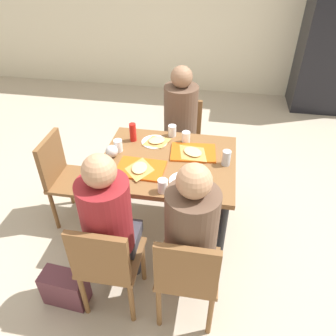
{
  "coord_description": "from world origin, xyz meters",
  "views": [
    {
      "loc": [
        0.35,
        -2.07,
        2.27
      ],
      "look_at": [
        0.0,
        0.0,
        0.69
      ],
      "focal_mm": 35.16,
      "sensor_mm": 36.0,
      "label": 1
    }
  ],
  "objects_px": {
    "plastic_cup_c": "(118,146)",
    "condiment_bottle": "(133,132)",
    "soda_can": "(226,158)",
    "handbag": "(65,288)",
    "person_far_side": "(180,121)",
    "plastic_cup_d": "(186,137)",
    "chair_left_end": "(65,174)",
    "person_in_red": "(109,219)",
    "pizza_slice_b": "(193,152)",
    "tray_red_near": "(141,169)",
    "pizza_slice_c": "(157,141)",
    "pizza_slice_a": "(140,168)",
    "main_table": "(168,171)",
    "paper_plate_near_edge": "(184,181)",
    "foil_bundle": "(112,151)",
    "chair_near_right": "(187,273)",
    "paper_plate_center": "(154,142)",
    "tray_red_far": "(193,152)",
    "chair_near_left": "(107,262)",
    "plastic_cup_a": "(172,131)",
    "drink_fridge": "(329,42)",
    "person_in_brown_jacket": "(192,230)",
    "chair_far_side": "(181,135)",
    "plastic_cup_b": "(163,186)"
  },
  "relations": [
    {
      "from": "person_far_side",
      "to": "pizza_slice_b",
      "type": "distance_m",
      "value": 0.6
    },
    {
      "from": "condiment_bottle",
      "to": "chair_near_right",
      "type": "bearing_deg",
      "value": -60.33
    },
    {
      "from": "chair_near_left",
      "to": "drink_fridge",
      "type": "distance_m",
      "value": 4.21
    },
    {
      "from": "tray_red_near",
      "to": "plastic_cup_d",
      "type": "distance_m",
      "value": 0.53
    },
    {
      "from": "soda_can",
      "to": "handbag",
      "type": "height_order",
      "value": "soda_can"
    },
    {
      "from": "person_far_side",
      "to": "chair_near_left",
      "type": "bearing_deg",
      "value": -99.93
    },
    {
      "from": "chair_near_right",
      "to": "paper_plate_center",
      "type": "height_order",
      "value": "chair_near_right"
    },
    {
      "from": "tray_red_near",
      "to": "pizza_slice_a",
      "type": "xyz_separation_m",
      "value": [
        -0.0,
        -0.02,
        0.02
      ]
    },
    {
      "from": "plastic_cup_d",
      "to": "handbag",
      "type": "relative_size",
      "value": 0.31
    },
    {
      "from": "paper_plate_center",
      "to": "paper_plate_near_edge",
      "type": "xyz_separation_m",
      "value": [
        0.32,
        -0.48,
        0.0
      ]
    },
    {
      "from": "person_in_brown_jacket",
      "to": "tray_red_far",
      "type": "xyz_separation_m",
      "value": [
        -0.08,
        0.81,
        0.02
      ]
    },
    {
      "from": "main_table",
      "to": "pizza_slice_a",
      "type": "relative_size",
      "value": 4.55
    },
    {
      "from": "chair_near_left",
      "to": "pizza_slice_a",
      "type": "height_order",
      "value": "chair_near_left"
    },
    {
      "from": "person_far_side",
      "to": "plastic_cup_d",
      "type": "height_order",
      "value": "person_far_side"
    },
    {
      "from": "tray_red_near",
      "to": "condiment_bottle",
      "type": "relative_size",
      "value": 2.25
    },
    {
      "from": "chair_left_end",
      "to": "chair_near_left",
      "type": "bearing_deg",
      "value": -51.8
    },
    {
      "from": "person_in_brown_jacket",
      "to": "plastic_cup_d",
      "type": "height_order",
      "value": "person_in_brown_jacket"
    },
    {
      "from": "chair_far_side",
      "to": "chair_left_end",
      "type": "height_order",
      "value": "same"
    },
    {
      "from": "pizza_slice_a",
      "to": "chair_left_end",
      "type": "bearing_deg",
      "value": 166.63
    },
    {
      "from": "tray_red_near",
      "to": "pizza_slice_c",
      "type": "relative_size",
      "value": 1.45
    },
    {
      "from": "plastic_cup_c",
      "to": "person_in_red",
      "type": "bearing_deg",
      "value": -78.07
    },
    {
      "from": "chair_near_left",
      "to": "pizza_slice_a",
      "type": "bearing_deg",
      "value": 83.31
    },
    {
      "from": "plastic_cup_b",
      "to": "plastic_cup_c",
      "type": "bearing_deg",
      "value": 135.6
    },
    {
      "from": "chair_near_right",
      "to": "handbag",
      "type": "xyz_separation_m",
      "value": [
        -0.88,
        -0.02,
        -0.36
      ]
    },
    {
      "from": "chair_left_end",
      "to": "person_in_red",
      "type": "relative_size",
      "value": 0.68
    },
    {
      "from": "pizza_slice_b",
      "to": "plastic_cup_a",
      "type": "height_order",
      "value": "plastic_cup_a"
    },
    {
      "from": "main_table",
      "to": "paper_plate_near_edge",
      "type": "distance_m",
      "value": 0.31
    },
    {
      "from": "chair_near_right",
      "to": "foil_bundle",
      "type": "bearing_deg",
      "value": 131.63
    },
    {
      "from": "person_in_red",
      "to": "person_far_side",
      "type": "xyz_separation_m",
      "value": [
        0.26,
        1.36,
        0.0
      ]
    },
    {
      "from": "paper_plate_near_edge",
      "to": "person_in_red",
      "type": "bearing_deg",
      "value": -133.72
    },
    {
      "from": "person_far_side",
      "to": "paper_plate_center",
      "type": "xyz_separation_m",
      "value": [
        -0.16,
        -0.44,
        0.02
      ]
    },
    {
      "from": "drink_fridge",
      "to": "chair_near_right",
      "type": "bearing_deg",
      "value": -111.93
    },
    {
      "from": "person_in_brown_jacket",
      "to": "plastic_cup_a",
      "type": "distance_m",
      "value": 1.1
    },
    {
      "from": "chair_near_left",
      "to": "pizza_slice_c",
      "type": "distance_m",
      "value": 1.1
    },
    {
      "from": "plastic_cup_c",
      "to": "condiment_bottle",
      "type": "relative_size",
      "value": 0.62
    },
    {
      "from": "plastic_cup_c",
      "to": "handbag",
      "type": "xyz_separation_m",
      "value": [
        -0.19,
        -0.9,
        -0.67
      ]
    },
    {
      "from": "plastic_cup_d",
      "to": "paper_plate_near_edge",
      "type": "bearing_deg",
      "value": -84.28
    },
    {
      "from": "paper_plate_near_edge",
      "to": "plastic_cup_a",
      "type": "xyz_separation_m",
      "value": [
        -0.18,
        0.61,
        0.05
      ]
    },
    {
      "from": "plastic_cup_d",
      "to": "foil_bundle",
      "type": "height_order",
      "value": "same"
    },
    {
      "from": "person_in_red",
      "to": "pizza_slice_a",
      "type": "bearing_deg",
      "value": 81.5
    },
    {
      "from": "paper_plate_center",
      "to": "plastic_cup_c",
      "type": "bearing_deg",
      "value": -146.34
    },
    {
      "from": "condiment_bottle",
      "to": "plastic_cup_b",
      "type": "bearing_deg",
      "value": -59.01
    },
    {
      "from": "person_in_red",
      "to": "tray_red_far",
      "type": "distance_m",
      "value": 0.93
    },
    {
      "from": "tray_red_near",
      "to": "plastic_cup_a",
      "type": "xyz_separation_m",
      "value": [
        0.16,
        0.53,
        0.04
      ]
    },
    {
      "from": "paper_plate_center",
      "to": "paper_plate_near_edge",
      "type": "relative_size",
      "value": 1.0
    },
    {
      "from": "paper_plate_near_edge",
      "to": "foil_bundle",
      "type": "xyz_separation_m",
      "value": [
        -0.61,
        0.22,
        0.05
      ]
    },
    {
      "from": "person_in_red",
      "to": "chair_far_side",
      "type": "bearing_deg",
      "value": 80.07
    },
    {
      "from": "paper_plate_center",
      "to": "handbag",
      "type": "bearing_deg",
      "value": -112.87
    },
    {
      "from": "chair_near_right",
      "to": "plastic_cup_c",
      "type": "bearing_deg",
      "value": 127.64
    },
    {
      "from": "chair_near_left",
      "to": "foil_bundle",
      "type": "height_order",
      "value": "foil_bundle"
    }
  ]
}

